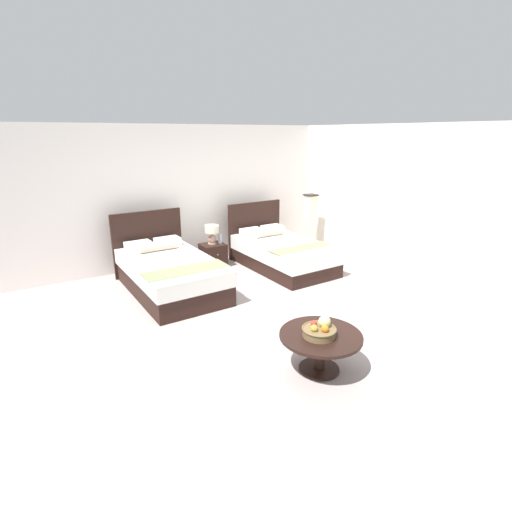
{
  "coord_description": "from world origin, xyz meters",
  "views": [
    {
      "loc": [
        -3.13,
        -4.33,
        2.51
      ],
      "look_at": [
        -0.16,
        0.45,
        0.74
      ],
      "focal_mm": 27.64,
      "sensor_mm": 36.0,
      "label": 1
    }
  ],
  "objects": [
    {
      "name": "bed_near_window",
      "position": [
        -1.13,
        1.6,
        0.32
      ],
      "size": [
        1.31,
        2.23,
        1.17
      ],
      "color": "black",
      "rests_on": "ground"
    },
    {
      "name": "coffee_table",
      "position": [
        -0.54,
        -1.48,
        0.34
      ],
      "size": [
        0.9,
        0.9,
        0.44
      ],
      "color": "black",
      "rests_on": "ground"
    },
    {
      "name": "bed_near_corner",
      "position": [
        1.12,
        1.6,
        0.3
      ],
      "size": [
        1.27,
        2.12,
        1.14
      ],
      "color": "black",
      "rests_on": "ground"
    },
    {
      "name": "floor_lamp_corner",
      "position": [
        2.33,
        2.23,
        0.62
      ],
      "size": [
        0.25,
        0.25,
        1.25
      ],
      "color": "black",
      "rests_on": "ground"
    },
    {
      "name": "wall_side_right",
      "position": [
        2.81,
        0.4,
        1.33
      ],
      "size": [
        0.12,
        5.14,
        2.67
      ],
      "primitive_type": "cube",
      "color": "white",
      "rests_on": "ground"
    },
    {
      "name": "wall_back",
      "position": [
        0.0,
        2.97,
        1.33
      ],
      "size": [
        9.21,
        0.12,
        2.67
      ],
      "primitive_type": "cube",
      "color": "white",
      "rests_on": "ground"
    },
    {
      "name": "ground_plane",
      "position": [
        0.0,
        0.0,
        -0.01
      ],
      "size": [
        9.21,
        9.54,
        0.02
      ],
      "primitive_type": "cube",
      "color": "#A89995"
    },
    {
      "name": "nightstand",
      "position": [
        0.02,
        2.33,
        0.23
      ],
      "size": [
        0.45,
        0.42,
        0.46
      ],
      "color": "black",
      "rests_on": "ground"
    },
    {
      "name": "table_lamp",
      "position": [
        0.02,
        2.35,
        0.69
      ],
      "size": [
        0.27,
        0.27,
        0.37
      ],
      "color": "tan",
      "rests_on": "nightstand"
    },
    {
      "name": "fruit_bowl",
      "position": [
        -0.57,
        -1.5,
        0.51
      ],
      "size": [
        0.37,
        0.37,
        0.21
      ],
      "color": "brown",
      "rests_on": "coffee_table"
    },
    {
      "name": "vase",
      "position": [
        0.15,
        2.29,
        0.55
      ],
      "size": [
        0.08,
        0.08,
        0.19
      ],
      "color": "silver",
      "rests_on": "nightstand"
    }
  ]
}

